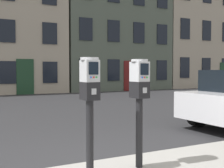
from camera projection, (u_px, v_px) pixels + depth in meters
name	position (u px, v px, depth m)	size (l,w,h in m)	color
parking_meter_near_kerb	(90.00, 95.00, 3.39)	(0.22, 0.25, 1.42)	black
parking_meter_twin_adjacent	(139.00, 93.00, 3.70)	(0.22, 0.25, 1.41)	black
townhouse_grey_stucco	(1.00, 20.00, 18.98)	(7.37, 6.13, 9.51)	#9E9384
townhouse_orange_brick	(111.00, 20.00, 22.02)	(8.05, 5.14, 10.58)	#4C564C
townhouse_cream_stone	(194.00, 20.00, 25.93)	(8.93, 5.39, 12.03)	#9E9384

